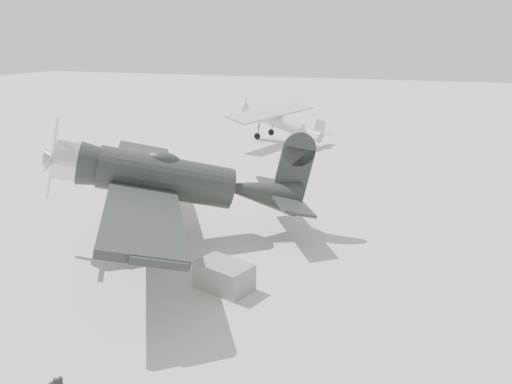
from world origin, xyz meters
TOP-DOWN VIEW (x-y plane):
  - ground at (0.00, 0.00)m, footprint 160.00×160.00m
  - lowwing_monoplane at (-2.79, -2.09)m, footprint 11.10×12.99m
  - highwing_monoplane at (-4.73, 17.47)m, footprint 7.15×9.98m
  - equipment_block at (0.41, -5.33)m, footprint 1.99×1.58m

SIDE VIEW (x-z plane):
  - ground at x=0.00m, z-range 0.00..0.00m
  - equipment_block at x=0.41m, z-range 0.00..0.87m
  - highwing_monoplane at x=-4.73m, z-range 0.36..3.18m
  - lowwing_monoplane at x=-2.79m, z-range 0.13..4.61m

